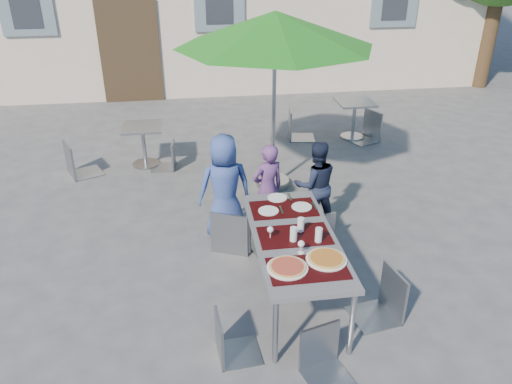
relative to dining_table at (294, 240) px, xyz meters
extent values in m
plane|color=#49494B|center=(-0.10, -0.07, -0.70)|extent=(90.00, 90.00, 0.00)
cube|color=#382A1B|center=(-2.10, 7.40, 0.40)|extent=(1.30, 0.06, 2.20)
cube|color=slate|center=(-4.10, 7.40, 1.50)|extent=(1.10, 0.06, 1.40)
cube|color=#262B33|center=(-4.10, 7.38, 1.50)|extent=(0.60, 0.04, 1.10)
cylinder|color=#43301D|center=(6.40, 7.43, 0.70)|extent=(0.36, 0.36, 2.80)
cube|color=#45454A|center=(0.00, 0.00, 0.03)|extent=(0.80, 1.85, 0.05)
cylinder|color=#93989E|center=(-0.34, -0.86, -0.35)|extent=(0.05, 0.05, 0.70)
cylinder|color=#93989E|center=(0.34, -0.86, -0.35)|extent=(0.05, 0.05, 0.70)
cylinder|color=#93989E|center=(-0.34, 0.86, -0.35)|extent=(0.05, 0.05, 0.70)
cylinder|color=#93989E|center=(0.34, 0.86, -0.35)|extent=(0.05, 0.05, 0.70)
cube|color=black|center=(0.00, -0.55, 0.06)|extent=(0.70, 0.42, 0.01)
cube|color=black|center=(0.00, 0.00, 0.06)|extent=(0.70, 0.42, 0.01)
cube|color=black|center=(0.00, 0.55, 0.06)|extent=(0.70, 0.42, 0.01)
cylinder|color=white|center=(-0.18, -0.53, 0.07)|extent=(0.37, 0.37, 0.01)
cylinder|color=tan|center=(-0.18, -0.53, 0.08)|extent=(0.33, 0.33, 0.01)
cylinder|color=maroon|center=(-0.18, -0.53, 0.09)|extent=(0.29, 0.29, 0.01)
cylinder|color=white|center=(0.20, -0.45, 0.07)|extent=(0.38, 0.38, 0.01)
cylinder|color=tan|center=(0.20, -0.45, 0.08)|extent=(0.34, 0.34, 0.01)
cylinder|color=#96320A|center=(0.20, -0.45, 0.09)|extent=(0.29, 0.29, 0.01)
cylinder|color=silver|center=(-0.03, -0.09, 0.13)|extent=(0.07, 0.07, 0.15)
cylinder|color=silver|center=(0.08, 0.07, 0.13)|extent=(0.07, 0.07, 0.15)
cylinder|color=silver|center=(0.20, -0.14, 0.13)|extent=(0.07, 0.07, 0.15)
cylinder|color=silver|center=(-0.24, -0.01, 0.06)|extent=(0.06, 0.06, 0.00)
cylinder|color=silver|center=(-0.24, -0.01, 0.09)|extent=(0.01, 0.01, 0.08)
sphere|color=silver|center=(-0.24, -0.01, 0.15)|extent=(0.06, 0.06, 0.06)
cylinder|color=silver|center=(0.00, -0.30, 0.06)|extent=(0.06, 0.06, 0.00)
cylinder|color=silver|center=(0.00, -0.30, 0.09)|extent=(0.01, 0.01, 0.08)
sphere|color=silver|center=(0.00, -0.30, 0.15)|extent=(0.06, 0.06, 0.06)
cylinder|color=white|center=(-0.17, 0.51, 0.06)|extent=(0.22, 0.22, 0.01)
cube|color=#9EA0A5|center=(-0.03, 0.51, 0.06)|extent=(0.02, 0.18, 0.00)
cylinder|color=white|center=(0.20, 0.55, 0.06)|extent=(0.22, 0.22, 0.01)
cube|color=#9EA0A5|center=(0.34, 0.55, 0.06)|extent=(0.02, 0.18, 0.00)
cylinder|color=white|center=(-0.02, 0.80, 0.06)|extent=(0.22, 0.22, 0.01)
cube|color=#9EA0A5|center=(0.12, 0.80, 0.06)|extent=(0.02, 0.18, 0.00)
imported|color=#354C92|center=(-0.57, 1.33, -0.03)|extent=(0.70, 0.51, 1.33)
imported|color=#613874|center=(-0.04, 1.36, -0.11)|extent=(0.50, 0.41, 1.17)
imported|color=#192038|center=(0.58, 1.41, -0.12)|extent=(0.57, 0.34, 1.16)
cube|color=gray|center=(-0.48, 1.08, -0.21)|extent=(0.59, 0.59, 0.03)
cube|color=gray|center=(-0.57, 0.88, 0.06)|extent=(0.43, 0.21, 0.54)
cylinder|color=gray|center=(-0.23, 1.18, -0.46)|extent=(0.02, 0.02, 0.48)
cylinder|color=gray|center=(-0.59, 1.34, -0.46)|extent=(0.02, 0.02, 0.48)
cylinder|color=gray|center=(-0.38, 0.83, -0.46)|extent=(0.02, 0.02, 0.48)
cylinder|color=gray|center=(-0.74, 0.98, -0.46)|extent=(0.02, 0.02, 0.48)
cube|color=#8F969B|center=(-0.11, 1.00, -0.26)|extent=(0.50, 0.50, 0.03)
cube|color=#8F969B|center=(-0.06, 0.82, -0.02)|extent=(0.40, 0.14, 0.48)
cylinder|color=#8F969B|center=(0.01, 1.22, -0.48)|extent=(0.02, 0.02, 0.43)
cylinder|color=#8F969B|center=(-0.33, 1.12, -0.48)|extent=(0.02, 0.02, 0.43)
cylinder|color=#8F969B|center=(0.10, 0.88, -0.48)|extent=(0.02, 0.02, 0.43)
cylinder|color=#8F969B|center=(-0.23, 0.79, -0.48)|extent=(0.02, 0.02, 0.43)
cube|color=gray|center=(0.47, 1.02, -0.29)|extent=(0.48, 0.48, 0.03)
cube|color=gray|center=(0.53, 0.85, -0.06)|extent=(0.37, 0.15, 0.45)
cylinder|color=gray|center=(0.58, 1.23, -0.50)|extent=(0.02, 0.02, 0.40)
cylinder|color=gray|center=(0.27, 1.13, -0.50)|extent=(0.02, 0.02, 0.40)
cylinder|color=gray|center=(0.68, 0.92, -0.50)|extent=(0.02, 0.02, 0.40)
cylinder|color=gray|center=(0.37, 0.82, -0.50)|extent=(0.02, 0.02, 0.40)
cube|color=gray|center=(-0.64, -0.72, -0.30)|extent=(0.40, 0.40, 0.03)
cube|color=gray|center=(-0.82, -0.74, -0.08)|extent=(0.06, 0.37, 0.44)
cylinder|color=gray|center=(-0.47, -0.87, -0.50)|extent=(0.02, 0.02, 0.39)
cylinder|color=gray|center=(-0.49, -0.55, -0.50)|extent=(0.02, 0.02, 0.39)
cylinder|color=gray|center=(-0.79, -0.89, -0.50)|extent=(0.02, 0.02, 0.39)
cylinder|color=gray|center=(-0.81, -0.58, -0.50)|extent=(0.02, 0.02, 0.39)
cube|color=gray|center=(0.73, -0.43, -0.24)|extent=(0.49, 0.49, 0.03)
cube|color=gray|center=(0.93, -0.39, 0.01)|extent=(0.10, 0.42, 0.50)
cylinder|color=gray|center=(0.52, -0.28, -0.48)|extent=(0.02, 0.02, 0.44)
cylinder|color=gray|center=(0.58, -0.64, -0.48)|extent=(0.02, 0.02, 0.44)
cylinder|color=gray|center=(0.88, -0.22, -0.48)|extent=(0.02, 0.02, 0.44)
cylinder|color=gray|center=(0.94, -0.57, -0.48)|extent=(0.02, 0.02, 0.44)
cube|color=gray|center=(0.08, -1.13, -0.29)|extent=(0.47, 0.47, 0.03)
cube|color=gray|center=(0.03, -0.96, -0.06)|extent=(0.37, 0.13, 0.45)
cylinder|color=gray|center=(-0.03, -1.33, -0.50)|extent=(0.02, 0.02, 0.40)
cylinder|color=gray|center=(0.28, -1.24, -0.50)|extent=(0.02, 0.02, 0.40)
cylinder|color=gray|center=(-0.12, -1.02, -0.50)|extent=(0.02, 0.02, 0.40)
cylinder|color=gray|center=(0.19, -0.93, -0.50)|extent=(0.02, 0.02, 0.40)
cylinder|color=#9EA0A5|center=(0.26, 2.63, -0.65)|extent=(0.50, 0.50, 0.10)
cylinder|color=#93989E|center=(0.26, 2.63, 0.47)|extent=(0.06, 0.06, 2.34)
cone|color=#1D761A|center=(0.26, 2.63, 1.59)|extent=(2.72, 2.72, 0.46)
cylinder|color=#9EA0A5|center=(-1.68, 3.67, -0.68)|extent=(0.44, 0.44, 0.04)
cylinder|color=#93989E|center=(-1.68, 3.67, -0.38)|extent=(0.06, 0.06, 0.63)
cube|color=#93989E|center=(-1.68, 3.67, -0.03)|extent=(0.63, 0.63, 0.04)
cube|color=gray|center=(-2.61, 3.47, -0.20)|extent=(0.61, 0.61, 0.03)
cube|color=gray|center=(-2.81, 3.38, 0.07)|extent=(0.22, 0.43, 0.55)
cylinder|color=gray|center=(-2.35, 3.37, -0.45)|extent=(0.02, 0.02, 0.48)
cylinder|color=gray|center=(-2.51, 3.73, -0.45)|extent=(0.02, 0.02, 0.48)
cylinder|color=gray|center=(-2.71, 3.21, -0.45)|extent=(0.02, 0.02, 0.48)
cylinder|color=gray|center=(-2.87, 3.57, -0.45)|extent=(0.02, 0.02, 0.48)
cube|color=gray|center=(-1.40, 3.52, -0.29)|extent=(0.41, 0.41, 0.03)
cube|color=gray|center=(-1.22, 3.50, -0.07)|extent=(0.06, 0.38, 0.45)
cylinder|color=gray|center=(-1.54, 3.69, -0.50)|extent=(0.02, 0.02, 0.39)
cylinder|color=gray|center=(-1.57, 3.37, -0.50)|extent=(0.02, 0.02, 0.39)
cylinder|color=gray|center=(-1.22, 3.66, -0.50)|extent=(0.02, 0.02, 0.39)
cylinder|color=gray|center=(-1.25, 3.34, -0.50)|extent=(0.02, 0.02, 0.39)
cylinder|color=#9EA0A5|center=(2.09, 4.40, -0.68)|extent=(0.44, 0.44, 0.04)
cylinder|color=#93989E|center=(2.09, 4.40, -0.37)|extent=(0.06, 0.06, 0.65)
cube|color=#93989E|center=(2.09, 4.40, -0.01)|extent=(0.65, 0.65, 0.04)
cube|color=gray|center=(1.14, 4.50, -0.20)|extent=(0.53, 0.53, 0.03)
cube|color=gray|center=(0.92, 4.53, 0.08)|extent=(0.10, 0.47, 0.56)
cylinder|color=gray|center=(1.31, 4.27, -0.45)|extent=(0.02, 0.02, 0.49)
cylinder|color=gray|center=(1.37, 4.67, -0.45)|extent=(0.02, 0.02, 0.49)
cylinder|color=gray|center=(0.92, 4.33, -0.45)|extent=(0.02, 0.02, 0.49)
cylinder|color=gray|center=(0.98, 4.73, -0.45)|extent=(0.02, 0.02, 0.49)
cube|color=gray|center=(2.22, 4.19, -0.21)|extent=(0.60, 0.60, 0.03)
cube|color=gray|center=(2.42, 4.28, 0.07)|extent=(0.21, 0.43, 0.54)
cylinder|color=gray|center=(1.96, 4.30, -0.46)|extent=(0.02, 0.02, 0.48)
cylinder|color=gray|center=(2.12, 3.94, -0.46)|extent=(0.02, 0.02, 0.48)
cylinder|color=gray|center=(2.32, 4.45, -0.46)|extent=(0.02, 0.02, 0.48)
cylinder|color=gray|center=(2.48, 4.09, -0.46)|extent=(0.02, 0.02, 0.48)
camera|label=1|loc=(-0.98, -4.06, 2.67)|focal=35.00mm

